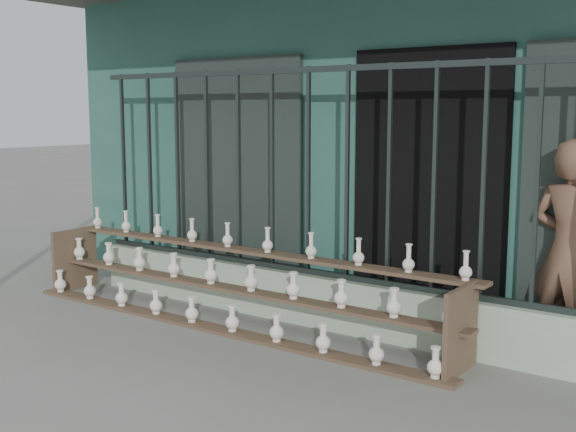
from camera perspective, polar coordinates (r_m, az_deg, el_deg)
The scene contains 6 objects.
ground at distance 5.53m, azimuth -6.19°, elevation -11.55°, with size 60.00×60.00×0.00m, color slate.
workshop_building at distance 8.81m, azimuth 12.48°, elevation 6.46°, with size 7.40×6.60×3.21m.
parapet_wall at distance 6.44m, azimuth 1.57°, elevation -6.53°, with size 5.00×0.20×0.45m, color #B0C7AB.
security_fence at distance 6.25m, azimuth 1.61°, elevation 3.49°, with size 5.00×0.04×1.80m.
shelf_rack at distance 6.42m, azimuth -4.66°, elevation -5.39°, with size 4.50×0.68×0.85m.
elderly_woman at distance 5.73m, azimuth 21.42°, elevation -2.67°, with size 0.61×0.40×1.68m, color brown.
Camera 1 is at (3.49, -3.85, 1.87)m, focal length 45.00 mm.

